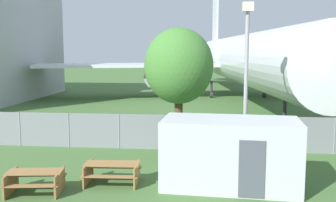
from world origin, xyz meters
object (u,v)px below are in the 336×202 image
object	(u,v)px
picnic_bench_near_cabin	(35,179)
picnic_bench_open_grass	(112,170)
airplane	(242,59)
tree_left_of_cabin	(179,66)
portable_cabin	(230,153)

from	to	relation	value
picnic_bench_near_cabin	picnic_bench_open_grass	size ratio (longest dim) A/B	0.99
airplane	picnic_bench_open_grass	distance (m)	26.58
picnic_bench_open_grass	tree_left_of_cabin	world-z (taller)	tree_left_of_cabin
picnic_bench_near_cabin	picnic_bench_open_grass	distance (m)	2.64
picnic_bench_near_cabin	tree_left_of_cabin	bearing A→B (deg)	55.43
airplane	picnic_bench_near_cabin	distance (m)	28.39
airplane	portable_cabin	distance (m)	25.66
picnic_bench_open_grass	portable_cabin	bearing A→B (deg)	1.68
tree_left_of_cabin	airplane	bearing A→B (deg)	77.44
picnic_bench_open_grass	airplane	bearing A→B (deg)	75.62
airplane	portable_cabin	size ratio (longest dim) A/B	10.35
portable_cabin	picnic_bench_open_grass	bearing A→B (deg)	-174.56
airplane	picnic_bench_open_grass	size ratio (longest dim) A/B	24.48
portable_cabin	picnic_bench_open_grass	xyz separation A→B (m)	(-4.21, -0.12, -0.73)
picnic_bench_near_cabin	picnic_bench_open_grass	world-z (taller)	same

